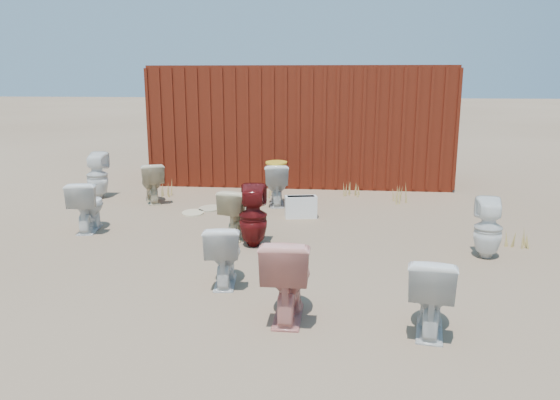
# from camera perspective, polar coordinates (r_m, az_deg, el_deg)

# --- Properties ---
(ground) EXTENTS (100.00, 100.00, 0.00)m
(ground) POSITION_cam_1_polar(r_m,az_deg,el_deg) (7.00, -0.52, -5.48)
(ground) COLOR brown
(ground) RESTS_ON ground
(shipping_container) EXTENTS (6.00, 2.40, 2.40)m
(shipping_container) POSITION_cam_1_polar(r_m,az_deg,el_deg) (11.87, 2.36, 8.00)
(shipping_container) COLOR #4D1B0C
(shipping_container) RESTS_ON ground
(toilet_front_a) EXTENTS (0.52, 0.78, 0.74)m
(toilet_front_a) POSITION_cam_1_polar(r_m,az_deg,el_deg) (8.36, -19.47, -0.56)
(toilet_front_a) COLOR white
(toilet_front_a) RESTS_ON ground
(toilet_front_pink) EXTENTS (0.45, 0.78, 0.80)m
(toilet_front_pink) POSITION_cam_1_polar(r_m,az_deg,el_deg) (5.07, 0.77, -8.00)
(toilet_front_pink) COLOR #E18E82
(toilet_front_pink) RESTS_ON ground
(toilet_front_c) EXTENTS (0.45, 0.70, 0.68)m
(toilet_front_c) POSITION_cam_1_polar(r_m,az_deg,el_deg) (5.91, -5.88, -5.60)
(toilet_front_c) COLOR white
(toilet_front_c) RESTS_ON ground
(toilet_front_maroon) EXTENTS (0.40, 0.40, 0.82)m
(toilet_front_maroon) POSITION_cam_1_polar(r_m,az_deg,el_deg) (7.14, -2.83, -1.69)
(toilet_front_maroon) COLOR #5A0F0F
(toilet_front_maroon) RESTS_ON ground
(toilet_front_e) EXTENTS (0.51, 0.75, 0.71)m
(toilet_front_e) POSITION_cam_1_polar(r_m,az_deg,el_deg) (4.99, 15.48, -9.35)
(toilet_front_e) COLOR silver
(toilet_front_e) RESTS_ON ground
(toilet_back_a) EXTENTS (0.40, 0.41, 0.84)m
(toilet_back_a) POSITION_cam_1_polar(r_m,az_deg,el_deg) (10.53, -18.55, 2.44)
(toilet_back_a) COLOR white
(toilet_back_a) RESTS_ON ground
(toilet_back_beige_left) EXTENTS (0.66, 0.80, 0.71)m
(toilet_back_beige_left) POSITION_cam_1_polar(r_m,az_deg,el_deg) (9.93, -13.26, 1.79)
(toilet_back_beige_left) COLOR beige
(toilet_back_beige_left) RESTS_ON ground
(toilet_back_beige_right) EXTENTS (0.56, 0.76, 0.70)m
(toilet_back_beige_right) POSITION_cam_1_polar(r_m,az_deg,el_deg) (7.57, -4.20, -1.35)
(toilet_back_beige_right) COLOR beige
(toilet_back_beige_right) RESTS_ON ground
(toilet_back_yellowlid) EXTENTS (0.50, 0.77, 0.73)m
(toilet_back_yellowlid) POSITION_cam_1_polar(r_m,az_deg,el_deg) (9.46, -0.38, 1.67)
(toilet_back_yellowlid) COLOR silver
(toilet_back_yellowlid) RESTS_ON ground
(toilet_back_e) EXTENTS (0.37, 0.37, 0.75)m
(toilet_back_e) POSITION_cam_1_polar(r_m,az_deg,el_deg) (7.17, 20.92, -2.78)
(toilet_back_e) COLOR white
(toilet_back_e) RESTS_ON ground
(yellow_lid) EXTENTS (0.37, 0.46, 0.02)m
(yellow_lid) POSITION_cam_1_polar(r_m,az_deg,el_deg) (9.40, -0.39, 3.93)
(yellow_lid) COLOR gold
(yellow_lid) RESTS_ON toilet_back_yellowlid
(loose_tank) EXTENTS (0.53, 0.29, 0.35)m
(loose_tank) POSITION_cam_1_polar(r_m,az_deg,el_deg) (8.64, 2.19, -0.73)
(loose_tank) COLOR white
(loose_tank) RESTS_ON ground
(loose_lid_near) EXTENTS (0.46, 0.55, 0.02)m
(loose_lid_near) POSITION_cam_1_polar(r_m,az_deg,el_deg) (9.30, -7.32, -0.87)
(loose_lid_near) COLOR tan
(loose_lid_near) RESTS_ON ground
(loose_lid_far) EXTENTS (0.44, 0.52, 0.02)m
(loose_lid_far) POSITION_cam_1_polar(r_m,az_deg,el_deg) (9.04, -9.08, -1.33)
(loose_lid_far) COLOR beige
(loose_lid_far) RESTS_ON ground
(weed_clump_a) EXTENTS (0.36, 0.36, 0.28)m
(weed_clump_a) POSITION_cam_1_polar(r_m,az_deg,el_deg) (10.51, -11.88, 1.25)
(weed_clump_a) COLOR #A48A41
(weed_clump_a) RESTS_ON ground
(weed_clump_b) EXTENTS (0.32, 0.32, 0.31)m
(weed_clump_b) POSITION_cam_1_polar(r_m,az_deg,el_deg) (9.12, 1.38, -0.14)
(weed_clump_b) COLOR #A48A41
(weed_clump_b) RESTS_ON ground
(weed_clump_c) EXTENTS (0.36, 0.36, 0.33)m
(weed_clump_c) POSITION_cam_1_polar(r_m,az_deg,el_deg) (9.90, 12.51, 0.66)
(weed_clump_c) COLOR #A48A41
(weed_clump_c) RESTS_ON ground
(weed_clump_d) EXTENTS (0.30, 0.30, 0.26)m
(weed_clump_d) POSITION_cam_1_polar(r_m,az_deg,el_deg) (10.12, -0.95, 1.03)
(weed_clump_d) COLOR #A48A41
(weed_clump_d) RESTS_ON ground
(weed_clump_e) EXTENTS (0.34, 0.34, 0.26)m
(weed_clump_e) POSITION_cam_1_polar(r_m,az_deg,el_deg) (10.32, 7.41, 1.15)
(weed_clump_e) COLOR #A48A41
(weed_clump_e) RESTS_ON ground
(weed_clump_f) EXTENTS (0.28, 0.28, 0.23)m
(weed_clump_f) POSITION_cam_1_polar(r_m,az_deg,el_deg) (7.87, 23.38, -3.60)
(weed_clump_f) COLOR #A48A41
(weed_clump_f) RESTS_ON ground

